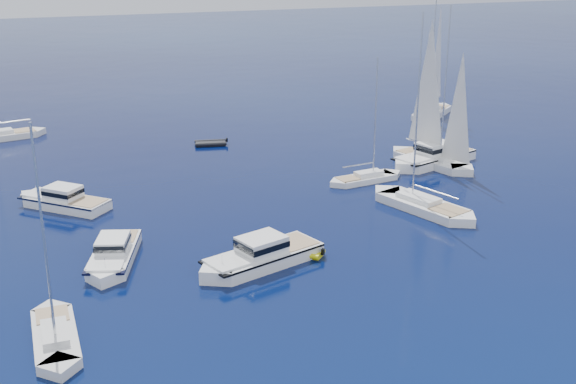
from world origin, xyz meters
name	(u,v)px	position (x,y,z in m)	size (l,w,h in m)	color
ground	(474,378)	(0.00, 0.00, 0.00)	(400.00, 400.00, 0.00)	#082051
motor_cruiser_left	(114,262)	(-15.78, 20.95, 0.00)	(2.78, 9.08, 2.38)	white
motor_cruiser_centre	(259,266)	(-6.27, 16.97, 0.00)	(3.15, 10.31, 2.71)	white
motor_cruiser_far_l	(63,207)	(-18.45, 33.85, 0.00)	(2.82, 9.20, 2.42)	white
motor_cruiser_distant	(431,164)	(17.52, 34.26, 0.00)	(3.35, 10.95, 2.87)	white
sailboat_fore	(56,342)	(-20.24, 11.11, 0.00)	(2.38, 9.17, 13.47)	silver
sailboat_mid_r	(422,210)	(10.01, 22.95, 0.00)	(2.98, 11.46, 16.84)	white
sailboat_centre	(366,181)	(8.82, 31.45, 0.00)	(2.13, 8.19, 12.03)	white
sailboat_sails_r	(431,164)	(17.42, 34.17, 0.00)	(2.90, 11.15, 16.39)	white
sailboat_far_l	(2,139)	(-23.53, 59.33, 0.00)	(2.71, 10.42, 15.32)	white
sailboat_sails_far	(432,116)	(28.50, 53.01, 0.00)	(2.83, 10.90, 16.02)	white
tender_yellow	(303,255)	(-2.77, 17.66, 0.00)	(1.75, 3.09, 0.95)	yellow
tender_grey_far	(211,145)	(-1.80, 48.82, 0.00)	(1.99, 3.62, 0.95)	black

